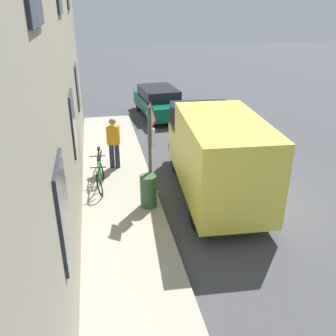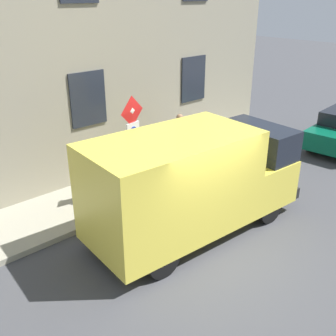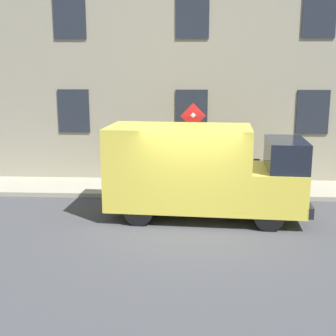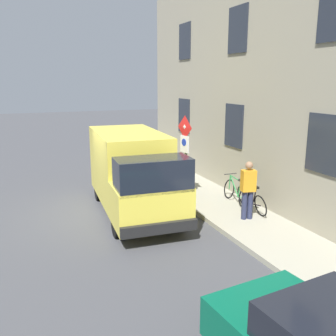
# 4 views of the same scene
# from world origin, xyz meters

# --- Properties ---
(ground_plane) EXTENTS (80.00, 80.00, 0.00)m
(ground_plane) POSITION_xyz_m (0.00, 0.00, 0.00)
(ground_plane) COLOR #404145
(sidewalk_slab) EXTENTS (2.15, 17.07, 0.14)m
(sidewalk_slab) POSITION_xyz_m (3.56, 0.00, 0.07)
(sidewalk_slab) COLOR #9C9885
(sidewalk_slab) RESTS_ON ground_plane
(building_facade) EXTENTS (0.75, 15.07, 7.98)m
(building_facade) POSITION_xyz_m (4.98, 0.00, 3.99)
(building_facade) COLOR gray
(building_facade) RESTS_ON ground_plane
(sign_post_stacked) EXTENTS (0.19, 0.55, 2.73)m
(sign_post_stacked) POSITION_xyz_m (2.70, -0.05, 1.97)
(sign_post_stacked) COLOR #474C47
(sign_post_stacked) RESTS_ON sidewalk_slab
(delivery_van) EXTENTS (2.35, 5.45, 2.50)m
(delivery_van) POSITION_xyz_m (0.79, -0.29, 1.33)
(delivery_van) COLOR yellow
(delivery_van) RESTS_ON ground_plane
(bicycle_black) EXTENTS (0.46, 1.72, 0.89)m
(bicycle_black) POSITION_xyz_m (4.08, -1.98, 0.51)
(bicycle_black) COLOR black
(bicycle_black) RESTS_ON sidewalk_slab
(bicycle_green) EXTENTS (0.46, 1.72, 0.89)m
(bicycle_green) POSITION_xyz_m (4.08, -1.14, 0.51)
(bicycle_green) COLOR black
(bicycle_green) RESTS_ON sidewalk_slab
(pedestrian) EXTENTS (0.44, 0.33, 1.72)m
(pedestrian) POSITION_xyz_m (3.56, -2.52, 1.07)
(pedestrian) COLOR #262B47
(pedestrian) RESTS_ON sidewalk_slab
(litter_bin) EXTENTS (0.44, 0.44, 0.90)m
(litter_bin) POSITION_xyz_m (2.84, 0.19, 0.59)
(litter_bin) COLOR #2D5133
(litter_bin) RESTS_ON sidewalk_slab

